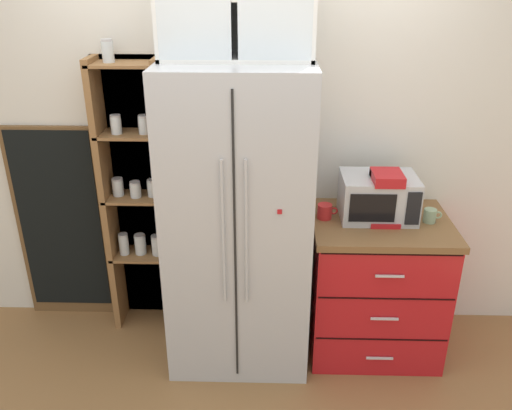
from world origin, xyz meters
The scene contains 11 objects.
ground_plane centered at (0.00, 0.00, 0.00)m, with size 10.51×10.51×0.00m, color olive.
wall_back_cream centered at (0.00, 0.40, 1.27)m, with size 4.83×0.10×2.55m, color silver.
refrigerator centered at (0.00, -0.01, 0.92)m, with size 0.82×0.74×1.84m.
pantry_shelf_column centered at (-0.66, 0.29, 0.93)m, with size 0.46×0.26×1.91m.
counter_cabinet centered at (0.85, 0.03, 0.45)m, with size 0.82×0.67×0.90m.
microwave centered at (0.82, 0.08, 1.03)m, with size 0.44×0.33×0.26m.
coffee_maker centered at (0.85, 0.04, 1.06)m, with size 0.17×0.20×0.31m.
mug_red centered at (0.51, 0.05, 0.95)m, with size 0.12×0.09×0.09m.
mug_sage centered at (1.12, 0.02, 0.94)m, with size 0.11×0.07×0.08m.
bottle_amber centered at (0.85, -0.02, 1.03)m, with size 0.06×0.06×0.29m.
chalkboard_menu centered at (-1.21, 0.33, 0.69)m, with size 0.60×0.04×1.38m.
Camera 1 is at (0.18, -2.81, 2.29)m, focal length 37.12 mm.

